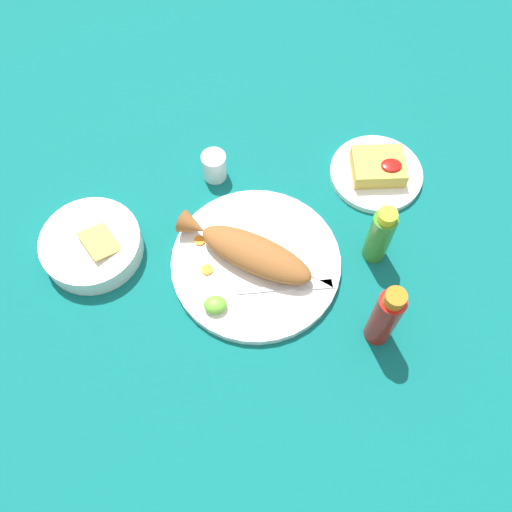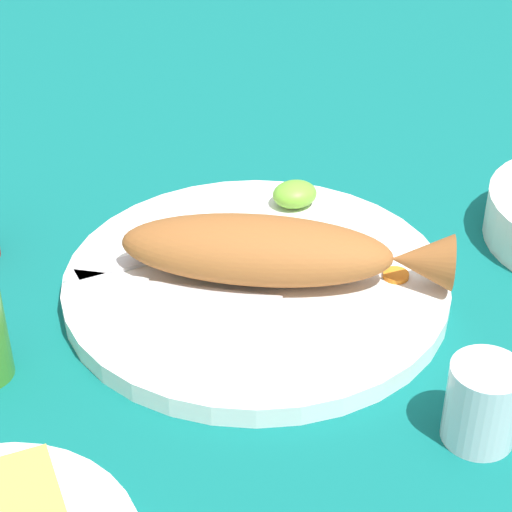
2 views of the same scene
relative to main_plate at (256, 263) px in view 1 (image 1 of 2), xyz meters
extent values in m
plane|color=#0C605B|center=(0.00, 0.00, -0.01)|extent=(4.00, 4.00, 0.00)
cylinder|color=white|center=(0.00, 0.00, 0.00)|extent=(0.33, 0.33, 0.02)
ellipsoid|color=#935628|center=(0.00, 0.00, 0.04)|extent=(0.24, 0.18, 0.05)
cone|color=#935628|center=(-0.12, 0.07, 0.04)|extent=(0.07, 0.07, 0.05)
cube|color=silver|center=(0.04, 0.01, 0.01)|extent=(0.10, 0.07, 0.00)
cube|color=silver|center=(0.12, -0.04, 0.01)|extent=(0.07, 0.05, 0.00)
cube|color=silver|center=(0.01, -0.06, 0.01)|extent=(0.12, 0.02, 0.00)
cube|color=silver|center=(0.11, -0.06, 0.01)|extent=(0.07, 0.02, 0.00)
cylinder|color=orange|center=(-0.11, 0.05, 0.01)|extent=(0.02, 0.02, 0.00)
cylinder|color=orange|center=(-0.09, -0.02, 0.01)|extent=(0.02, 0.02, 0.00)
ellipsoid|color=#6BB233|center=(-0.08, -0.09, 0.02)|extent=(0.04, 0.04, 0.02)
cylinder|color=#B21914|center=(0.22, -0.15, 0.07)|extent=(0.05, 0.05, 0.15)
cylinder|color=orange|center=(0.22, -0.15, 0.15)|extent=(0.04, 0.04, 0.02)
cylinder|color=#3D8428|center=(0.23, 0.02, 0.06)|extent=(0.05, 0.05, 0.13)
cylinder|color=yellow|center=(0.23, 0.02, 0.13)|extent=(0.03, 0.03, 0.02)
cylinder|color=silver|center=(-0.08, 0.22, 0.02)|extent=(0.05, 0.05, 0.06)
cylinder|color=white|center=(-0.08, 0.22, 0.01)|extent=(0.04, 0.04, 0.03)
cylinder|color=white|center=(0.26, 0.20, 0.00)|extent=(0.20, 0.20, 0.01)
cube|color=gold|center=(0.26, 0.20, 0.02)|extent=(0.11, 0.09, 0.04)
ellipsoid|color=#AD140F|center=(0.28, 0.19, 0.04)|extent=(0.04, 0.03, 0.01)
cylinder|color=white|center=(-0.32, 0.04, 0.01)|extent=(0.20, 0.20, 0.05)
cylinder|color=olive|center=(-0.32, 0.04, 0.03)|extent=(0.17, 0.17, 0.02)
cube|color=gold|center=(-0.28, 0.04, 0.04)|extent=(0.11, 0.11, 0.02)
camera|label=1|loc=(-0.02, -0.50, 0.99)|focal=40.00mm
camera|label=2|loc=(0.25, 0.59, 0.47)|focal=65.00mm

